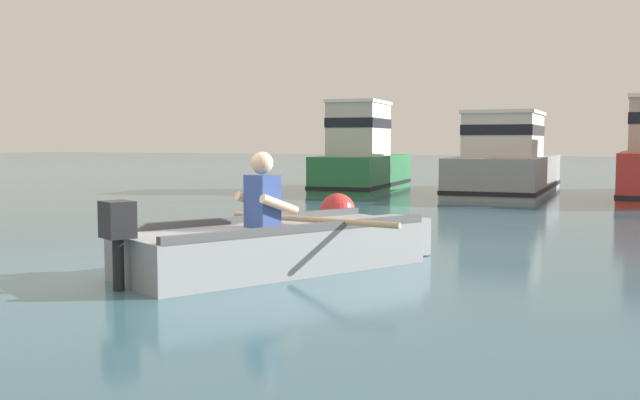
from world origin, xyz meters
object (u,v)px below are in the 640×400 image
rowboat_with_person (281,245)px  mooring_buoy (338,211)px  moored_boat_green (362,158)px  moored_boat_grey (506,163)px

rowboat_with_person → mooring_buoy: bearing=104.5°
moored_boat_green → mooring_buoy: 8.65m
moored_boat_green → moored_boat_grey: size_ratio=0.80×
moored_boat_grey → mooring_buoy: (-0.79, -8.56, -0.48)m
moored_boat_green → mooring_buoy: moored_boat_green is taller
moored_boat_green → moored_boat_grey: bearing=6.6°
rowboat_with_person → moored_boat_green: (-3.77, 11.65, 0.60)m
moored_boat_green → mooring_buoy: bearing=-70.6°
rowboat_with_person → moored_boat_grey: size_ratio=0.59×
moored_boat_grey → mooring_buoy: 8.61m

